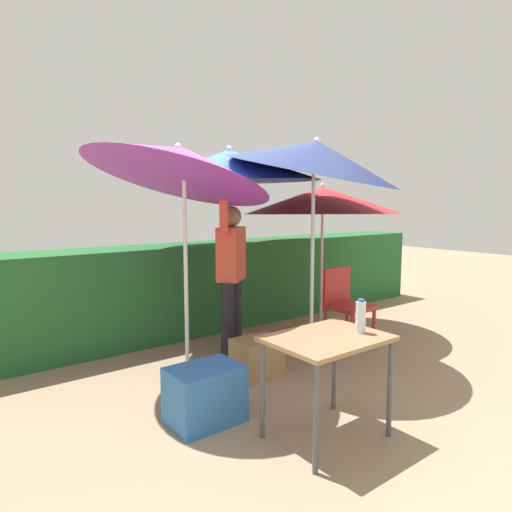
% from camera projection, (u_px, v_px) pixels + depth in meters
% --- Properties ---
extents(ground_plane, '(24.00, 24.00, 0.00)m').
position_uv_depth(ground_plane, '(275.00, 370.00, 4.34)').
color(ground_plane, '#9E8466').
extents(hedge_row, '(8.00, 0.70, 1.12)m').
position_uv_depth(hedge_row, '(189.00, 288.00, 5.61)').
color(hedge_row, '#23602D').
rests_on(hedge_row, ground_plane).
extents(umbrella_rainbow, '(2.04, 2.03, 2.26)m').
position_uv_depth(umbrella_rainbow, '(229.00, 166.00, 4.89)').
color(umbrella_rainbow, silver).
rests_on(umbrella_rainbow, ground_plane).
extents(umbrella_orange, '(1.97, 1.97, 1.88)m').
position_uv_depth(umbrella_orange, '(322.00, 201.00, 5.53)').
color(umbrella_orange, silver).
rests_on(umbrella_orange, ground_plane).
extents(umbrella_yellow, '(1.67, 1.65, 2.37)m').
position_uv_depth(umbrella_yellow, '(181.00, 164.00, 3.86)').
color(umbrella_yellow, silver).
rests_on(umbrella_yellow, ground_plane).
extents(umbrella_navy, '(1.77, 1.75, 2.47)m').
position_uv_depth(umbrella_navy, '(315.00, 157.00, 4.33)').
color(umbrella_navy, silver).
rests_on(umbrella_navy, ground_plane).
extents(person_vendor, '(0.49, 0.41, 1.88)m').
position_uv_depth(person_vendor, '(231.00, 269.00, 4.66)').
color(person_vendor, black).
rests_on(person_vendor, ground_plane).
extents(chair_plastic, '(0.46, 0.46, 0.89)m').
position_uv_depth(chair_plastic, '(345.00, 302.00, 5.04)').
color(chair_plastic, '#B72D2D').
rests_on(chair_plastic, ground_plane).
extents(cooler_box, '(0.53, 0.38, 0.43)m').
position_uv_depth(cooler_box, '(205.00, 395.00, 3.29)').
color(cooler_box, '#2D6BB7').
rests_on(cooler_box, ground_plane).
extents(crate_cardboard, '(0.43, 0.33, 0.36)m').
position_uv_depth(crate_cardboard, '(257.00, 357.00, 4.18)').
color(crate_cardboard, '#9E7A4C').
rests_on(crate_cardboard, ground_plane).
extents(folding_table, '(0.80, 0.60, 0.73)m').
position_uv_depth(folding_table, '(327.00, 349.00, 3.03)').
color(folding_table, '#4C4C51').
rests_on(folding_table, ground_plane).
extents(bottle_water, '(0.07, 0.07, 0.24)m').
position_uv_depth(bottle_water, '(361.00, 317.00, 3.09)').
color(bottle_water, silver).
rests_on(bottle_water, folding_table).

